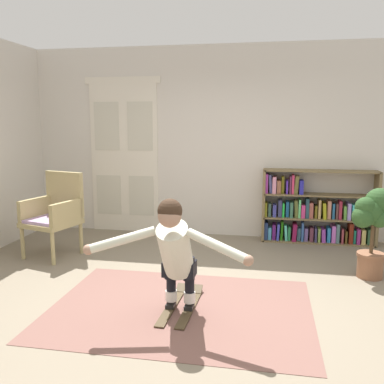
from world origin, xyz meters
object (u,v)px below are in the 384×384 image
at_px(bookshelf, 314,212).
at_px(wicker_chair, 55,212).
at_px(potted_plant, 372,221).
at_px(person_skier, 175,248).
at_px(skis_pair, 181,305).

height_order(bookshelf, wicker_chair, wicker_chair).
bearing_deg(bookshelf, potted_plant, -69.53).
distance_m(potted_plant, person_skier, 2.43).
bearing_deg(person_skier, potted_plant, 35.99).
relative_size(skis_pair, person_skier, 0.62).
height_order(bookshelf, potted_plant, bookshelf).
xyz_separation_m(potted_plant, person_skier, (-1.97, -1.43, 0.01)).
bearing_deg(person_skier, bookshelf, 62.15).
bearing_deg(wicker_chair, potted_plant, -1.51).
bearing_deg(person_skier, wicker_chair, 142.11).
distance_m(skis_pair, person_skier, 0.68).
xyz_separation_m(wicker_chair, potted_plant, (3.94, -0.10, 0.07)).
xyz_separation_m(bookshelf, potted_plant, (0.50, -1.34, 0.20)).
height_order(wicker_chair, potted_plant, wicker_chair).
relative_size(bookshelf, wicker_chair, 1.48).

